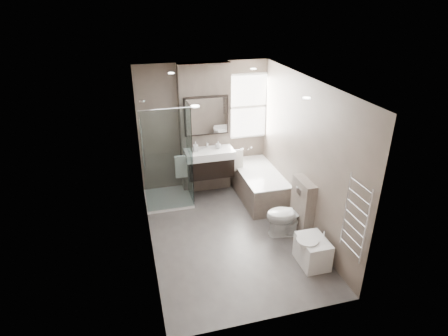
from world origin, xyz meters
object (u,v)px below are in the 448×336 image
object	(u,v)px
bathtub	(258,183)
toilet	(288,215)
bidet	(312,251)
vanity	(209,162)

from	to	relation	value
bathtub	toilet	size ratio (longest dim) A/B	2.14
toilet	bidet	world-z (taller)	toilet
vanity	toilet	bearing A→B (deg)	-59.72
bathtub	toilet	xyz separation A→B (m)	(0.05, -1.34, 0.06)
vanity	bidet	world-z (taller)	vanity
vanity	toilet	size ratio (longest dim) A/B	1.27
vanity	bathtub	world-z (taller)	vanity
bathtub	vanity	bearing A→B (deg)	160.63
bathtub	toilet	distance (m)	1.34
toilet	bidet	bearing A→B (deg)	12.22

